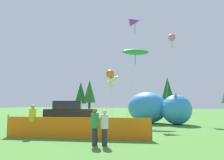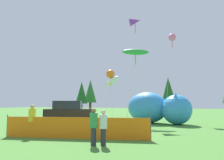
{
  "view_description": "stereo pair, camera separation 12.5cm",
  "coord_description": "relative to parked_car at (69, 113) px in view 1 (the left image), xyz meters",
  "views": [
    {
      "loc": [
        7.39,
        -14.58,
        2.05
      ],
      "look_at": [
        -0.06,
        4.33,
        4.12
      ],
      "focal_mm": 35.0,
      "sensor_mm": 36.0,
      "label": 1
    },
    {
      "loc": [
        7.5,
        -14.53,
        2.05
      ],
      "look_at": [
        -0.06,
        4.33,
        4.12
      ],
      "focal_mm": 35.0,
      "sensor_mm": 36.0,
      "label": 2
    }
  ],
  "objects": [
    {
      "name": "horizon_tree_west",
      "position": [
        -17.16,
        32.1,
        3.38
      ],
      "size": [
        3.03,
        3.03,
        7.23
      ],
      "color": "brown",
      "rests_on": "ground"
    },
    {
      "name": "horizon_tree_mid",
      "position": [
        4.99,
        27.73,
        3.25
      ],
      "size": [
        2.94,
        2.94,
        7.02
      ],
      "color": "brown",
      "rests_on": "ground"
    },
    {
      "name": "folding_chair",
      "position": [
        6.01,
        -3.81,
        -0.53
      ],
      "size": [
        0.69,
        0.69,
        0.91
      ],
      "rotation": [
        0.0,
        0.0,
        -1.03
      ],
      "color": "#1959A5",
      "rests_on": "ground"
    },
    {
      "name": "kite_orange_flower",
      "position": [
        2.03,
        4.55,
        3.94
      ],
      "size": [
        1.9,
        2.42,
        5.48
      ],
      "color": "silver",
      "rests_on": "ground"
    },
    {
      "name": "spectator_in_yellow_shirt",
      "position": [
        5.94,
        -7.09,
        -0.1
      ],
      "size": [
        0.38,
        0.38,
        1.76
      ],
      "color": "#2D2D38",
      "rests_on": "ground"
    },
    {
      "name": "horizon_tree_northeast",
      "position": [
        -17.26,
        37.09,
        3.99
      ],
      "size": [
        3.45,
        3.45,
        8.22
      ],
      "color": "brown",
      "rests_on": "ground"
    },
    {
      "name": "spectator_in_red_shirt",
      "position": [
        1.4,
        -6.19,
        -0.03
      ],
      "size": [
        0.41,
        0.41,
        1.9
      ],
      "color": "#2D2D38",
      "rests_on": "ground"
    },
    {
      "name": "spectator_in_blue_shirt",
      "position": [
        6.39,
        -6.96,
        -0.15
      ],
      "size": [
        0.37,
        0.37,
        1.68
      ],
      "color": "#2D2D38",
      "rests_on": "ground"
    },
    {
      "name": "safety_fence",
      "position": [
        4.09,
        -5.71,
        -0.46
      ],
      "size": [
        8.28,
        1.96,
        1.31
      ],
      "rotation": [
        0.0,
        0.0,
        0.23
      ],
      "color": "orange",
      "rests_on": "ground"
    },
    {
      "name": "ground_plane",
      "position": [
        3.2,
        -2.06,
        -1.06
      ],
      "size": [
        120.0,
        120.0,
        0.0
      ],
      "primitive_type": "plane",
      "color": "#477F33"
    },
    {
      "name": "kite_purple_delta",
      "position": [
        4.45,
        5.8,
        9.77
      ],
      "size": [
        1.54,
        1.38,
        11.41
      ],
      "color": "silver",
      "rests_on": "ground"
    },
    {
      "name": "kite_pink_octopus",
      "position": [
        7.99,
        9.11,
        8.5
      ],
      "size": [
        1.22,
        2.88,
        10.05
      ],
      "color": "silver",
      "rests_on": "ground"
    },
    {
      "name": "inflatable_cat",
      "position": [
        6.76,
        4.82,
        0.35
      ],
      "size": [
        6.54,
        3.91,
        3.05
      ],
      "rotation": [
        0.0,
        0.0,
        -0.21
      ],
      "color": "#338CD8",
      "rests_on": "ground"
    },
    {
      "name": "parked_car",
      "position": [
        0.0,
        0.0,
        0.0
      ],
      "size": [
        4.62,
        3.48,
        2.17
      ],
      "rotation": [
        0.0,
        0.0,
        0.46
      ],
      "color": "black",
      "rests_on": "ground"
    },
    {
      "name": "kite_white_ghost",
      "position": [
        2.14,
        4.69,
        3.18
      ],
      "size": [
        2.58,
        2.98,
        4.92
      ],
      "color": "silver",
      "rests_on": "ground"
    },
    {
      "name": "kite_green_fish",
      "position": [
        4.81,
        4.48,
        6.05
      ],
      "size": [
        2.78,
        1.88,
        7.58
      ],
      "color": "silver",
      "rests_on": "ground"
    }
  ]
}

